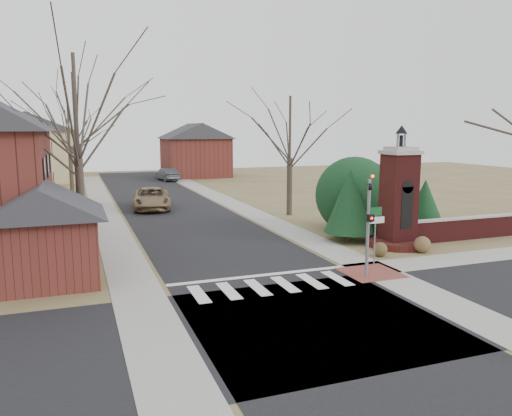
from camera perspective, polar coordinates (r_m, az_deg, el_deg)
name	(u,v)px	position (r m, az deg, el deg)	size (l,w,h in m)	color
ground	(279,292)	(19.67, 2.66, -9.59)	(120.00, 120.00, 0.00)	brown
main_street	(173,208)	(40.33, -9.50, -0.03)	(8.00, 70.00, 0.01)	black
cross_street	(314,319)	(17.12, 6.63, -12.53)	(120.00, 8.00, 0.01)	black
crosswalk_zone	(271,286)	(20.37, 1.78, -8.89)	(8.00, 2.20, 0.02)	silver
stop_bar	(259,276)	(21.71, 0.29, -7.75)	(8.00, 0.35, 0.02)	silver
sidewalk_right_main	(235,205)	(41.58, -2.45, 0.37)	(2.00, 60.00, 0.02)	gray
sidewalk_left	(105,212)	(39.73, -16.89, -0.43)	(2.00, 60.00, 0.02)	gray
curb_apron	(371,273)	(22.69, 13.00, -7.23)	(2.40, 2.40, 0.02)	brown
traffic_signal_pole	(369,218)	(21.49, 12.74, -1.08)	(0.28, 0.41, 4.50)	slate
sign_post	(375,224)	(23.47, 13.48, -1.84)	(0.90, 0.07, 2.75)	slate
brick_gate_monument	(398,206)	(27.79, 15.95, 0.18)	(3.20, 3.20, 6.47)	#4D1716
brick_garden_wall	(463,228)	(30.88, 22.60, -2.14)	(7.50, 0.50, 1.30)	#4D1716
garage_left	(44,229)	(22.08, -23.05, -2.24)	(4.80, 4.80, 4.29)	maroon
house_distant_left	(30,146)	(65.38, -24.43, 6.47)	(10.80, 8.80, 8.53)	tan
house_distant_right	(195,149)	(66.98, -6.98, 6.73)	(8.80, 8.80, 7.30)	maroon
evergreen_near	(350,201)	(28.44, 10.65, 0.84)	(2.80, 2.80, 4.10)	#473D33
evergreen_mid	(387,190)	(31.18, 14.77, 1.97)	(3.40, 3.40, 4.70)	#473D33
evergreen_far	(425,202)	(31.68, 18.72, 0.61)	(2.40, 2.40, 3.30)	#473D33
evergreen_mass	(354,192)	(31.47, 11.16, 1.79)	(4.80, 4.80, 4.80)	black
bare_tree_0	(75,99)	(26.22, -19.96, 11.61)	(8.05, 8.05, 11.15)	#473D33
bare_tree_1	(74,104)	(39.22, -20.11, 11.07)	(8.40, 8.40, 11.64)	#473D33
bare_tree_2	(68,121)	(52.19, -20.66, 9.29)	(7.35, 7.35, 10.19)	#473D33
bare_tree_3	(290,123)	(36.31, 3.92, 9.67)	(7.00, 7.00, 9.70)	#473D33
pickup_truck	(152,198)	(40.24, -11.85, 1.08)	(2.79, 6.05, 1.68)	olive
distant_car	(167,174)	(61.96, -10.14, 3.80)	(1.63, 4.66, 1.54)	#373A3F
dry_shrub_left	(380,249)	(25.59, 14.01, -4.61)	(0.72, 0.72, 0.72)	brown
dry_shrub_right	(422,245)	(26.94, 18.47, -3.98)	(0.85, 0.85, 0.85)	brown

